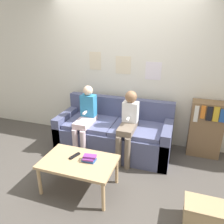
{
  "coord_description": "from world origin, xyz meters",
  "views": [
    {
      "loc": [
        1.02,
        -2.66,
        2.03
      ],
      "look_at": [
        0.0,
        0.39,
        0.75
      ],
      "focal_mm": 35.0,
      "sensor_mm": 36.0,
      "label": 1
    }
  ],
  "objects_px": {
    "couch": "(114,134)",
    "tv_remote": "(75,156)",
    "coffee_table": "(79,164)",
    "person_left": "(86,117)",
    "storage_box": "(204,214)",
    "bookshelf": "(206,129)",
    "person_right": "(128,122)"
  },
  "relations": [
    {
      "from": "person_right",
      "to": "bookshelf",
      "type": "distance_m",
      "value": 1.29
    },
    {
      "from": "couch",
      "to": "person_left",
      "type": "height_order",
      "value": "person_left"
    },
    {
      "from": "couch",
      "to": "coffee_table",
      "type": "bearing_deg",
      "value": -96.72
    },
    {
      "from": "couch",
      "to": "person_left",
      "type": "xyz_separation_m",
      "value": [
        -0.44,
        -0.2,
        0.33
      ]
    },
    {
      "from": "coffee_table",
      "to": "person_right",
      "type": "relative_size",
      "value": 0.85
    },
    {
      "from": "couch",
      "to": "bookshelf",
      "type": "xyz_separation_m",
      "value": [
        1.45,
        0.32,
        0.17
      ]
    },
    {
      "from": "coffee_table",
      "to": "tv_remote",
      "type": "distance_m",
      "value": 0.13
    },
    {
      "from": "bookshelf",
      "to": "storage_box",
      "type": "bearing_deg",
      "value": -92.11
    },
    {
      "from": "couch",
      "to": "storage_box",
      "type": "bearing_deg",
      "value": -40.4
    },
    {
      "from": "person_right",
      "to": "bookshelf",
      "type": "relative_size",
      "value": 1.19
    },
    {
      "from": "storage_box",
      "to": "person_right",
      "type": "bearing_deg",
      "value": 138.25
    },
    {
      "from": "person_left",
      "to": "bookshelf",
      "type": "relative_size",
      "value": 1.21
    },
    {
      "from": "coffee_table",
      "to": "person_right",
      "type": "bearing_deg",
      "value": 65.28
    },
    {
      "from": "couch",
      "to": "tv_remote",
      "type": "bearing_deg",
      "value": -102.05
    },
    {
      "from": "coffee_table",
      "to": "person_right",
      "type": "xyz_separation_m",
      "value": [
        0.41,
        0.9,
        0.25
      ]
    },
    {
      "from": "tv_remote",
      "to": "bookshelf",
      "type": "bearing_deg",
      "value": 58.37
    },
    {
      "from": "coffee_table",
      "to": "tv_remote",
      "type": "xyz_separation_m",
      "value": [
        -0.09,
        0.07,
        0.06
      ]
    },
    {
      "from": "storage_box",
      "to": "couch",
      "type": "bearing_deg",
      "value": 139.6
    },
    {
      "from": "coffee_table",
      "to": "person_left",
      "type": "distance_m",
      "value": 0.98
    },
    {
      "from": "couch",
      "to": "person_right",
      "type": "bearing_deg",
      "value": -34.6
    },
    {
      "from": "coffee_table",
      "to": "storage_box",
      "type": "bearing_deg",
      "value": -3.52
    },
    {
      "from": "person_right",
      "to": "storage_box",
      "type": "height_order",
      "value": "person_right"
    },
    {
      "from": "couch",
      "to": "coffee_table",
      "type": "height_order",
      "value": "couch"
    },
    {
      "from": "person_right",
      "to": "tv_remote",
      "type": "relative_size",
      "value": 6.38
    },
    {
      "from": "tv_remote",
      "to": "bookshelf",
      "type": "relative_size",
      "value": 0.19
    },
    {
      "from": "bookshelf",
      "to": "person_left",
      "type": "bearing_deg",
      "value": -164.58
    },
    {
      "from": "bookshelf",
      "to": "tv_remote",
      "type": "bearing_deg",
      "value": -141.13
    },
    {
      "from": "person_left",
      "to": "person_right",
      "type": "relative_size",
      "value": 1.02
    },
    {
      "from": "coffee_table",
      "to": "tv_remote",
      "type": "bearing_deg",
      "value": 141.78
    },
    {
      "from": "coffee_table",
      "to": "storage_box",
      "type": "xyz_separation_m",
      "value": [
        1.53,
        -0.09,
        -0.24
      ]
    },
    {
      "from": "person_left",
      "to": "coffee_table",
      "type": "bearing_deg",
      "value": -71.08
    },
    {
      "from": "coffee_table",
      "to": "bookshelf",
      "type": "xyz_separation_m",
      "value": [
        1.58,
        1.42,
        0.09
      ]
    }
  ]
}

